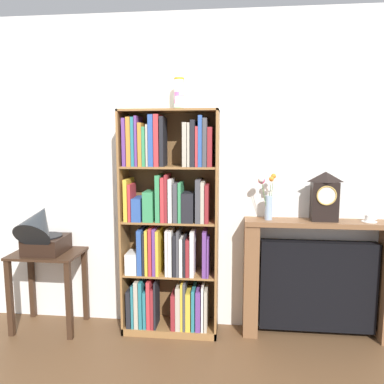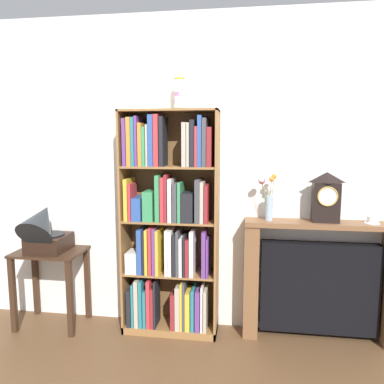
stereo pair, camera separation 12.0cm
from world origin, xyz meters
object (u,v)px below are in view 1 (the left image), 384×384
object	(u,v)px
cup_stack	(179,94)
mantel_clock	(325,196)
flower_vase	(268,197)
teacup_with_saucer	(370,219)
fireplace_mantel	(318,280)
bookshelf	(169,229)
side_table_left	(48,272)
gramophone	(41,230)

from	to	relation	value
cup_stack	mantel_clock	size ratio (longest dim) A/B	0.63
flower_vase	teacup_with_saucer	size ratio (longest dim) A/B	3.11
fireplace_mantel	mantel_clock	bearing A→B (deg)	-51.91
mantel_clock	teacup_with_saucer	xyz separation A→B (m)	(0.35, 0.00, -0.17)
cup_stack	mantel_clock	world-z (taller)	cup_stack
bookshelf	fireplace_mantel	world-z (taller)	bookshelf
side_table_left	mantel_clock	distance (m)	2.41
teacup_with_saucer	cup_stack	bearing A→B (deg)	-179.97
cup_stack	teacup_with_saucer	xyz separation A→B (m)	(1.52, 0.00, -0.99)
gramophone	side_table_left	bearing A→B (deg)	90.00
teacup_with_saucer	mantel_clock	bearing A→B (deg)	-179.57
mantel_clock	side_table_left	bearing A→B (deg)	-177.80
cup_stack	gramophone	world-z (taller)	cup_stack
fireplace_mantel	teacup_with_saucer	world-z (taller)	teacup_with_saucer
gramophone	flower_vase	distance (m)	1.89
side_table_left	gramophone	distance (m)	0.40
teacup_with_saucer	gramophone	bearing A→B (deg)	-176.43
cup_stack	side_table_left	size ratio (longest dim) A/B	0.37
side_table_left	flower_vase	bearing A→B (deg)	2.64
gramophone	flower_vase	xyz separation A→B (m)	(1.86, 0.16, 0.29)
gramophone	cup_stack	bearing A→B (deg)	8.26
bookshelf	side_table_left	bearing A→B (deg)	-177.36
bookshelf	cup_stack	distance (m)	1.11
bookshelf	fireplace_mantel	size ratio (longest dim) A/B	1.53
gramophone	flower_vase	bearing A→B (deg)	4.94
cup_stack	gramophone	distance (m)	1.60
flower_vase	teacup_with_saucer	distance (m)	0.82
mantel_clock	bookshelf	bearing A→B (deg)	-178.17
bookshelf	flower_vase	distance (m)	0.85
fireplace_mantel	flower_vase	size ratio (longest dim) A/B	3.22
bookshelf	gramophone	world-z (taller)	bookshelf
mantel_clock	teacup_with_saucer	world-z (taller)	mantel_clock
bookshelf	mantel_clock	bearing A→B (deg)	1.83
side_table_left	teacup_with_saucer	xyz separation A→B (m)	(2.66, 0.09, 0.51)
cup_stack	side_table_left	world-z (taller)	cup_stack
side_table_left	fireplace_mantel	world-z (taller)	fireplace_mantel
bookshelf	gramophone	distance (m)	1.06
bookshelf	teacup_with_saucer	bearing A→B (deg)	1.52
cup_stack	teacup_with_saucer	size ratio (longest dim) A/B	2.06
flower_vase	fireplace_mantel	bearing A→B (deg)	3.42
gramophone	fireplace_mantel	bearing A→B (deg)	4.65
cup_stack	fireplace_mantel	xyz separation A→B (m)	(1.15, 0.02, -1.51)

